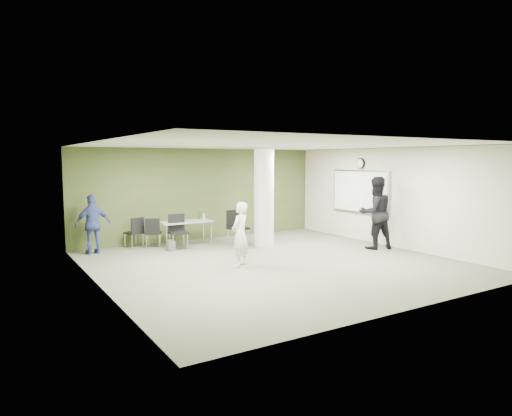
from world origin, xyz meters
TOP-DOWN VIEW (x-y plane):
  - floor at (0.00, 0.00)m, footprint 8.00×8.00m
  - ceiling at (0.00, 0.00)m, footprint 8.00×8.00m
  - wall_back at (0.00, 4.00)m, footprint 8.00×2.80m
  - wall_left at (-4.00, 0.00)m, footprint 0.02×8.00m
  - wall_right_cream at (4.00, 0.00)m, footprint 0.02×8.00m
  - column at (1.00, 2.00)m, footprint 0.56×0.56m
  - whiteboard at (3.92, 1.20)m, footprint 0.05×2.30m
  - wall_clock at (3.92, 1.20)m, footprint 0.06×0.32m
  - folding_table at (-0.89, 3.17)m, footprint 1.51×0.67m
  - wastebasket at (-1.53, 2.70)m, footprint 0.25×0.25m
  - chair_back_left at (-2.24, 3.57)m, footprint 0.53×0.53m
  - chair_back_right at (-1.82, 3.33)m, footprint 0.56×0.56m
  - chair_table_left at (-1.29, 2.83)m, footprint 0.54×0.54m
  - chair_table_right at (0.43, 2.60)m, footprint 0.57×0.57m
  - woman_white at (-0.83, 0.15)m, footprint 0.65×0.59m
  - man_black at (3.40, 0.04)m, footprint 1.14×0.99m
  - man_blue at (-3.40, 3.40)m, footprint 0.94×0.45m

SIDE VIEW (x-z plane):
  - floor at x=0.00m, z-range 0.00..0.00m
  - wastebasket at x=-1.53m, z-range 0.00..0.29m
  - chair_back_right at x=-1.82m, z-range 0.07..0.92m
  - chair_back_left at x=-2.24m, z-range 0.07..0.94m
  - chair_table_left at x=-1.29m, z-range 0.08..1.05m
  - chair_table_right at x=0.43m, z-range 0.09..1.09m
  - folding_table at x=-0.89m, z-range 0.18..1.15m
  - woman_white at x=-0.83m, z-range 0.00..1.49m
  - man_blue at x=-3.40m, z-range 0.00..1.56m
  - man_black at x=3.40m, z-range 0.00..2.00m
  - wall_back at x=0.00m, z-range 1.39..1.41m
  - wall_left at x=-4.00m, z-range 0.00..2.80m
  - wall_right_cream at x=4.00m, z-range 0.00..2.80m
  - column at x=1.00m, z-range 0.00..2.80m
  - whiteboard at x=3.92m, z-range 0.85..2.15m
  - wall_clock at x=3.92m, z-range 2.19..2.51m
  - ceiling at x=0.00m, z-range 2.80..2.80m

